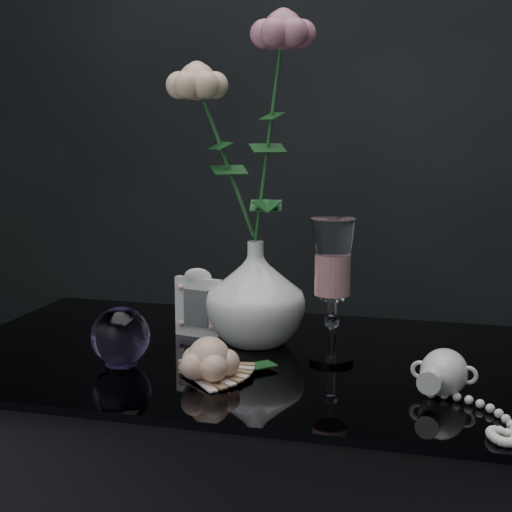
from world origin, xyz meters
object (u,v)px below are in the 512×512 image
(paperweight, at_px, (121,336))
(loose_rose, at_px, (209,359))
(wine_glass, at_px, (332,291))
(picture_frame, at_px, (198,302))
(vase, at_px, (255,293))
(pearl_jar, at_px, (444,370))

(paperweight, bearing_deg, loose_rose, -13.32)
(wine_glass, distance_m, loose_rose, 0.22)
(picture_frame, bearing_deg, vase, 2.36)
(wine_glass, relative_size, loose_rose, 1.18)
(loose_rose, bearing_deg, paperweight, 151.28)
(pearl_jar, bearing_deg, picture_frame, 162.09)
(loose_rose, bearing_deg, picture_frame, 97.63)
(vase, relative_size, wine_glass, 0.77)
(picture_frame, bearing_deg, loose_rose, -55.59)
(loose_rose, distance_m, pearl_jar, 0.32)
(vase, distance_m, pearl_jar, 0.36)
(picture_frame, distance_m, pearl_jar, 0.46)
(vase, height_order, paperweight, vase)
(vase, xyz_separation_m, paperweight, (-0.17, -0.16, -0.04))
(loose_rose, bearing_deg, wine_glass, 26.45)
(vase, xyz_separation_m, loose_rose, (-0.01, -0.20, -0.05))
(pearl_jar, bearing_deg, wine_glass, 154.87)
(wine_glass, xyz_separation_m, paperweight, (-0.30, -0.10, -0.07))
(wine_glass, xyz_separation_m, pearl_jar, (0.17, -0.10, -0.08))
(vase, xyz_separation_m, wine_glass, (0.14, -0.06, 0.03))
(wine_glass, height_order, pearl_jar, wine_glass)
(wine_glass, relative_size, paperweight, 2.48)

